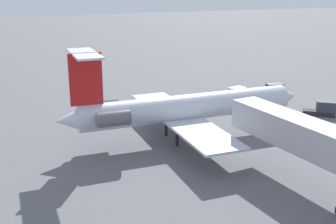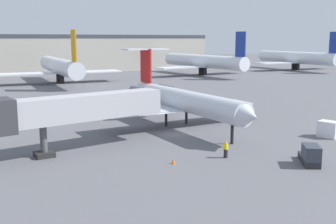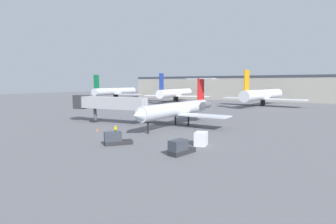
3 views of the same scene
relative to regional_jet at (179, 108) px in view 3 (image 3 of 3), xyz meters
name	(u,v)px [view 3 (image 3 of 3)]	position (x,y,z in m)	size (l,w,h in m)	color
ground_plane	(159,127)	(-3.32, -2.79, -3.70)	(400.00, 400.00, 0.10)	#5B5B60
regional_jet	(179,108)	(0.00, 0.00, 0.00)	(21.50, 27.95, 10.07)	silver
jet_bridge	(105,103)	(-16.59, -4.49, 0.81)	(18.74, 4.46, 6.13)	#ADADB2
ground_crew_marshaller	(116,130)	(-4.52, -14.58, -2.79)	(0.31, 0.43, 1.69)	black
baggage_tug_lead	(180,148)	(11.34, -20.47, -2.81)	(2.11, 4.19, 1.90)	#262628
baggage_tug_trailing	(115,139)	(0.70, -20.48, -2.81)	(3.63, 3.97, 1.90)	#262628
cargo_container_uld	(201,139)	(11.44, -14.35, -2.69)	(2.05, 2.56, 1.92)	silver
traffic_cone_near	(97,130)	(-9.99, -13.56, -3.38)	(0.36, 0.36, 0.55)	orange
terminal_building	(265,88)	(-3.32, 98.91, 2.78)	(150.79, 18.28, 12.82)	#9E998E
parked_airliner_west_end	(115,91)	(-80.17, 70.09, 0.58)	(31.85, 37.58, 13.27)	silver
parked_airliner_west_mid	(176,93)	(-37.78, 65.57, 0.51)	(32.77, 38.50, 13.13)	white
parked_airliner_centre	(263,95)	(3.74, 61.64, 0.67)	(32.41, 38.21, 13.45)	silver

